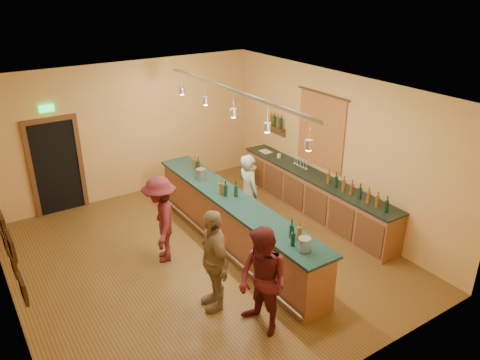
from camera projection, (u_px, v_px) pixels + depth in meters
floor at (202, 258)px, 8.94m from camera, size 7.00×7.00×0.00m
ceiling at (195, 93)px, 7.64m from camera, size 6.50×7.00×0.02m
wall_back at (127, 131)px, 10.97m from camera, size 6.50×0.02×3.20m
wall_front at (339, 281)px, 5.61m from camera, size 6.50×0.02×3.20m
wall_right at (334, 147)px, 9.92m from camera, size 0.02×7.00×3.20m
doorway at (56, 165)px, 10.29m from camera, size 1.15×0.09×2.48m
tapestry at (321, 131)px, 10.11m from camera, size 0.03×1.40×1.60m
bottle_shelf at (276, 123)px, 11.30m from camera, size 0.17×0.55×0.54m
picture_grid at (5, 233)px, 5.97m from camera, size 0.06×2.20×0.70m
back_counter at (315, 195)px, 10.37m from camera, size 0.60×4.55×1.27m
tasting_bar at (234, 220)px, 9.06m from camera, size 0.73×5.10×1.38m
pendant_track at (233, 99)px, 8.10m from camera, size 0.11×4.60×0.50m
bartender at (249, 192)px, 9.67m from camera, size 0.42×0.62×1.67m
customer_a at (263, 282)px, 6.82m from camera, size 0.75×0.91×1.73m
customer_b at (214, 260)px, 7.33m from camera, size 0.63×1.09×1.74m
customer_c at (161, 220)px, 8.59m from camera, size 0.99×1.24×1.68m
bar_stool at (249, 173)px, 11.31m from camera, size 0.34×0.34×0.71m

